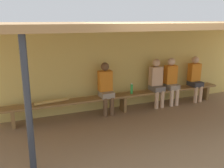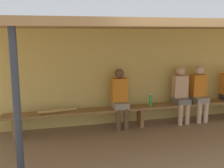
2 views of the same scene
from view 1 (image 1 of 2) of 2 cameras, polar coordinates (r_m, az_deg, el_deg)
ground_plane at (r=5.49m, az=9.48°, el=-11.37°), size 24.00×24.00×0.00m
back_wall at (r=6.84m, az=1.10°, el=3.78°), size 8.00×0.20×2.20m
dugout_roof at (r=5.54m, az=6.61°, el=13.23°), size 8.00×2.80×0.12m
support_post at (r=3.84m, az=-18.58°, el=-5.74°), size 0.10×0.10×2.20m
bench at (r=6.61m, az=2.61°, el=-2.99°), size 6.00×0.36×0.46m
player_in_white at (r=6.99m, az=10.18°, el=0.68°), size 0.34×0.42×1.34m
player_middle at (r=7.77m, az=18.51°, el=1.55°), size 0.34×0.42×1.34m
player_rightmost at (r=7.26m, az=13.46°, el=1.03°), size 0.34×0.42×1.34m
player_with_sunglasses at (r=6.34m, az=-1.40°, el=-0.54°), size 0.34×0.42×1.34m
water_bottle_orange at (r=6.63m, az=4.52°, el=-1.10°), size 0.07×0.07×0.28m
baseball_bat at (r=6.07m, az=-13.60°, el=-3.96°), size 0.82×0.19×0.07m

